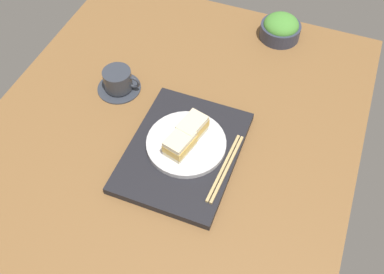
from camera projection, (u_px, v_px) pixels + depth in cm
name	position (u px, v px, depth cm)	size (l,w,h in cm)	color
ground_plane	(153.00, 166.00, 115.21)	(140.00, 100.00, 3.00)	brown
serving_tray	(183.00, 152.00, 114.82)	(36.21, 27.50, 2.20)	black
sandwich_plate	(186.00, 143.00, 114.17)	(20.74, 20.74, 1.41)	silver
sandwich_near	(180.00, 144.00, 110.14)	(8.91, 7.18, 5.03)	beige
sandwich_far	(192.00, 128.00, 113.00)	(9.23, 7.00, 5.23)	beige
salad_bowl	(281.00, 28.00, 141.03)	(12.84, 12.84, 7.85)	#33384C
chopsticks_pair	(225.00, 168.00, 110.05)	(21.52, 2.89, 0.70)	tan
coffee_cup	(118.00, 81.00, 127.44)	(12.73, 13.14, 6.73)	#333842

